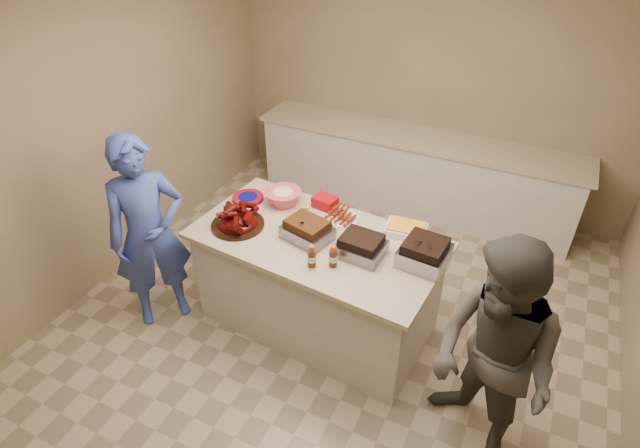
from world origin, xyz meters
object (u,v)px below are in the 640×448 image
at_px(island, 318,321).
at_px(guest_gray, 468,443).
at_px(mustard_bottle, 307,215).
at_px(rib_platter, 238,226).
at_px(coleslaw_bowl, 283,204).
at_px(bbq_bottle_b, 333,266).
at_px(plastic_cup, 277,195).
at_px(roasting_pan, 423,263).
at_px(guest_blue, 168,311).
at_px(bbq_bottle_a, 312,266).

xyz_separation_m(island, guest_gray, (1.45, -0.58, 0.00)).
height_order(mustard_bottle, guest_gray, mustard_bottle).
xyz_separation_m(rib_platter, coleslaw_bowl, (0.17, 0.44, 0.00)).
distance_m(mustard_bottle, guest_gray, 2.07).
distance_m(bbq_bottle_b, plastic_cup, 1.07).
xyz_separation_m(rib_platter, roasting_pan, (1.47, 0.20, 0.00)).
bearing_deg(island, guest_blue, -154.25).
xyz_separation_m(roasting_pan, guest_blue, (-2.09, -0.55, -0.92)).
bearing_deg(mustard_bottle, guest_blue, -145.45).
bearing_deg(mustard_bottle, bbq_bottle_b, -46.62).
distance_m(coleslaw_bowl, guest_gray, 2.31).
height_order(roasting_pan, bbq_bottle_a, bbq_bottle_a).
height_order(island, coleslaw_bowl, coleslaw_bowl).
relative_size(mustard_bottle, guest_blue, 0.07).
relative_size(bbq_bottle_a, mustard_bottle, 1.58).
bearing_deg(roasting_pan, mustard_bottle, 175.12).
distance_m(rib_platter, roasting_pan, 1.48).
bearing_deg(bbq_bottle_a, guest_blue, -173.32).
distance_m(rib_platter, bbq_bottle_a, 0.78).
height_order(island, bbq_bottle_a, bbq_bottle_a).
xyz_separation_m(guest_blue, guest_gray, (2.71, -0.09, 0.00)).
distance_m(plastic_cup, guest_blue, 1.44).
bearing_deg(bbq_bottle_b, guest_blue, -171.35).
height_order(bbq_bottle_a, bbq_bottle_b, bbq_bottle_a).
xyz_separation_m(bbq_bottle_a, mustard_bottle, (-0.33, 0.56, -0.00)).
xyz_separation_m(rib_platter, guest_gray, (2.09, -0.44, -0.92)).
xyz_separation_m(bbq_bottle_b, mustard_bottle, (-0.47, 0.49, 0.00)).
bearing_deg(roasting_pan, bbq_bottle_a, -146.74).
xyz_separation_m(coleslaw_bowl, guest_blue, (-0.79, -0.79, -0.92)).
height_order(bbq_bottle_a, plastic_cup, bbq_bottle_a).
relative_size(coleslaw_bowl, guest_gray, 0.18).
height_order(roasting_pan, coleslaw_bowl, coleslaw_bowl).
height_order(mustard_bottle, guest_blue, mustard_bottle).
relative_size(rib_platter, guest_gray, 0.25).
xyz_separation_m(island, guest_blue, (-1.27, -0.48, 0.00)).
bearing_deg(plastic_cup, guest_blue, -126.92).
distance_m(mustard_bottle, guest_blue, 1.57).
xyz_separation_m(bbq_bottle_a, plastic_cup, (-0.71, 0.73, -0.00)).
xyz_separation_m(coleslaw_bowl, bbq_bottle_b, (0.72, -0.56, -0.00)).
distance_m(rib_platter, coleslaw_bowl, 0.47).
relative_size(rib_platter, guest_blue, 0.25).
bearing_deg(rib_platter, mustard_bottle, 41.26).
bearing_deg(bbq_bottle_b, bbq_bottle_a, -152.89).
xyz_separation_m(bbq_bottle_b, guest_gray, (1.20, -0.33, -0.92)).
bearing_deg(bbq_bottle_b, coleslaw_bowl, 142.16).
distance_m(island, guest_blue, 1.35).
bearing_deg(island, mustard_bottle, 136.70).
xyz_separation_m(rib_platter, bbq_bottle_b, (0.89, -0.12, 0.00)).
height_order(rib_platter, roasting_pan, rib_platter).
height_order(island, bbq_bottle_b, bbq_bottle_b).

